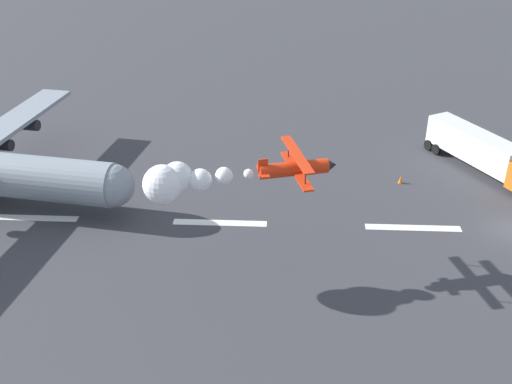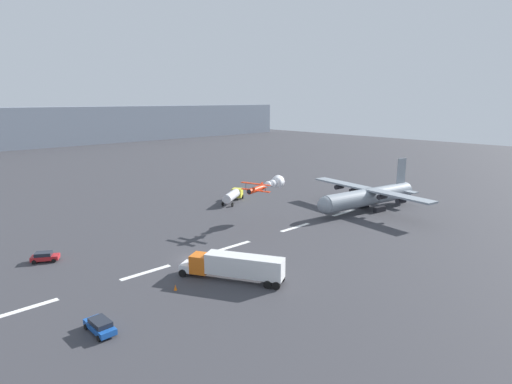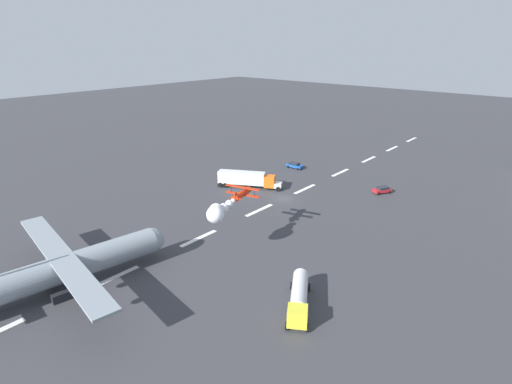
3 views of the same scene
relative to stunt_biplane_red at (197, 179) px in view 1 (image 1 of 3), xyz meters
name	(u,v)px [view 1 (image 1 of 3)]	position (x,y,z in m)	size (l,w,h in m)	color
ground_plane	(512,230)	(-25.13, -6.86, -7.82)	(440.00, 440.00, 0.00)	#38383D
runway_stripe_5	(413,228)	(-16.98, -6.86, -7.82)	(8.00, 0.90, 0.01)	white
runway_stripe_6	(220,223)	(-0.67, -6.86, -7.82)	(8.00, 0.90, 0.01)	white
runway_stripe_7	(32,218)	(15.63, -6.86, -7.82)	(8.00, 0.90, 0.01)	white
stunt_biplane_red	(197,179)	(0.00, 0.00, 0.00)	(13.52, 7.28, 2.72)	red
semi_truck_orange	(484,152)	(-25.53, -17.72, -5.69)	(9.72, 14.37, 3.70)	silver
traffic_cone_far	(401,180)	(-17.19, -14.89, -7.45)	(0.44, 0.44, 0.75)	orange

